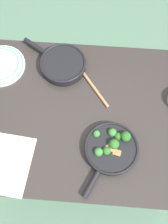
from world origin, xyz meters
The scene contains 6 objects.
ground_plane centered at (0.00, 0.00, 0.00)m, with size 14.00×14.00×0.00m, color #51755B.
dining_table_red centered at (0.00, 0.00, 0.69)m, with size 1.25×0.81×0.78m.
skillet_broccoli centered at (-0.13, 0.17, 0.80)m, with size 0.24×0.34×0.08m.
skillet_eggs centered at (0.13, -0.25, 0.80)m, with size 0.34×0.26×0.05m.
wooden_spoon centered at (0.01, -0.21, 0.79)m, with size 0.22×0.29×0.02m.
dinner_plate_stack centered at (0.45, -0.23, 0.79)m, with size 0.25×0.25×0.03m.
Camera 1 is at (-0.03, 0.45, 1.89)m, focal length 40.00 mm.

